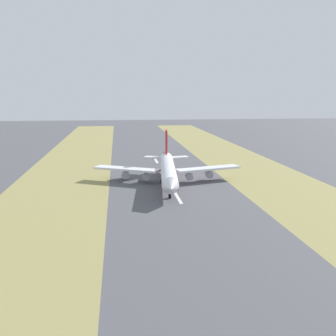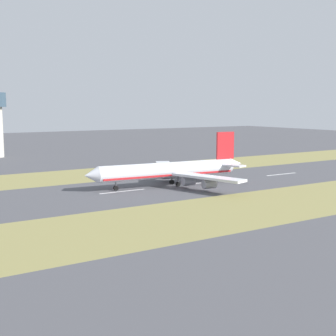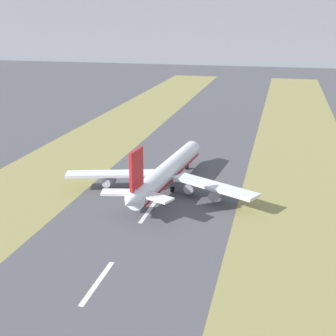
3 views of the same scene
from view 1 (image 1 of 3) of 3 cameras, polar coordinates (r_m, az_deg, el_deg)
The scene contains 7 objects.
ground_plane at distance 162.57m, azimuth 0.32°, elevation -2.41°, with size 800.00×800.00×0.00m, color #4C4C51.
grass_median_west at distance 174.24m, azimuth 15.15°, elevation -1.89°, with size 40.00×600.00×0.01m, color olive.
grass_median_east at distance 162.93m, azimuth -15.59°, elevation -2.78°, with size 40.00×600.00×0.01m, color olive.
centreline_dash_near at distance 220.89m, azimuth -1.76°, elevation 1.12°, with size 1.20×18.00×0.01m, color silver.
centreline_dash_mid at distance 181.82m, azimuth -0.52°, elevation -0.98°, with size 1.20×18.00×0.01m, color silver.
centreline_dash_far at distance 143.25m, azimuth 1.39°, elevation -4.23°, with size 1.20×18.00×0.01m, color silver.
airplane_main_jet at distance 162.93m, azimuth -0.02°, elevation -0.21°, with size 63.82×67.22×20.20m.
Camera 1 is at (21.19, 156.83, 37.19)m, focal length 42.00 mm.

